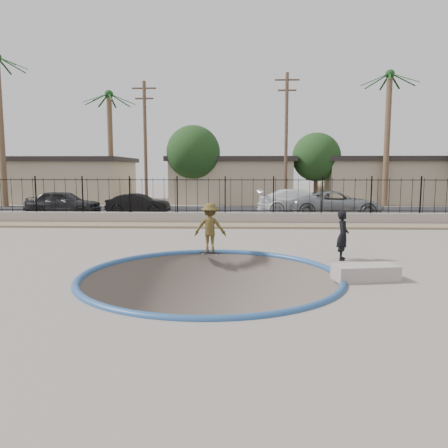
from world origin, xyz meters
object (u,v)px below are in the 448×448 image
at_px(car_a, 63,203).
at_px(car_b, 138,204).
at_px(videographer, 343,235).
at_px(concrete_ledge, 365,273).
at_px(car_c, 301,202).
at_px(skater, 210,230).
at_px(car_d, 336,204).
at_px(skateboard, 210,253).

height_order(car_a, car_b, car_a).
distance_m(videographer, car_b, 16.70).
distance_m(concrete_ledge, car_c, 16.29).
height_order(skater, car_d, skater).
bearing_deg(skater, car_c, -105.90).
bearing_deg(videographer, car_d, 1.86).
distance_m(skater, car_c, 13.84).
relative_size(car_b, car_d, 0.71).
bearing_deg(car_b, videographer, -143.24).
bearing_deg(videographer, car_b, 48.50).
xyz_separation_m(skateboard, car_d, (6.75, 11.97, 0.75)).
distance_m(skateboard, videographer, 4.34).
relative_size(skateboard, car_a, 0.17).
bearing_deg(car_d, car_a, 89.20).
bearing_deg(car_d, skater, 150.15).
relative_size(car_a, car_d, 0.82).
height_order(videographer, car_c, car_c).
bearing_deg(car_d, car_b, 85.15).
xyz_separation_m(videographer, concrete_ledge, (0.00, -2.57, -0.58)).
distance_m(skateboard, car_d, 13.76).
height_order(concrete_ledge, car_c, car_c).
distance_m(videographer, car_a, 19.05).
bearing_deg(skater, videographer, 174.75).
distance_m(skateboard, car_b, 14.03).
height_order(concrete_ledge, car_a, car_a).
relative_size(skater, car_b, 0.42).
bearing_deg(skateboard, videographer, 10.44).
distance_m(videographer, car_c, 13.71).
bearing_deg(car_c, skateboard, 160.10).
relative_size(skater, car_d, 0.30).
bearing_deg(car_c, car_a, 93.86).
bearing_deg(car_a, car_c, -82.95).
relative_size(car_a, car_c, 0.82).
bearing_deg(videographer, skater, 93.58).
bearing_deg(skateboard, car_d, 80.60).
xyz_separation_m(concrete_ledge, car_d, (2.54, 15.25, 0.60)).
bearing_deg(car_a, car_b, -75.88).
bearing_deg(skater, car_d, -115.08).
distance_m(concrete_ledge, car_a, 20.87).
height_order(skater, videographer, skater).
relative_size(car_b, car_c, 0.72).
distance_m(skater, car_a, 15.62).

